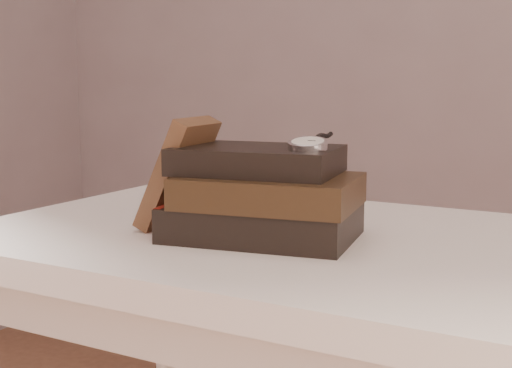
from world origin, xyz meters
The scene contains 5 objects.
table centered at (0.00, 0.35, 0.66)m, with size 1.00×0.60×0.75m.
book_stack centered at (-0.06, 0.30, 0.81)m, with size 0.28×0.21×0.13m.
journal centered at (-0.20, 0.29, 0.83)m, with size 0.02×0.10×0.17m, color #3F2618.
pocket_watch centered at (0.01, 0.30, 0.88)m, with size 0.06×0.16×0.02m.
eyeglasses centered at (-0.16, 0.37, 0.82)m, with size 0.12×0.14×0.05m.
Camera 1 is at (0.40, -0.55, 0.97)m, focal length 49.70 mm.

